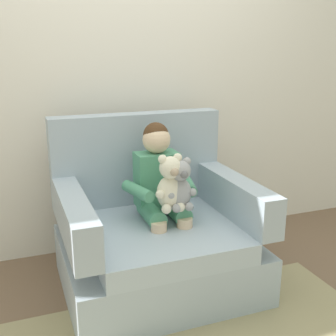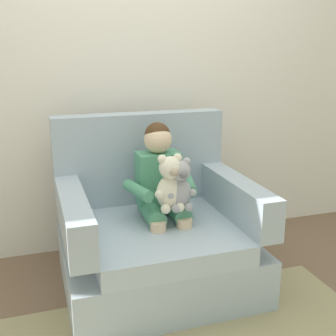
{
  "view_description": "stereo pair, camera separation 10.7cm",
  "coord_description": "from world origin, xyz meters",
  "views": [
    {
      "loc": [
        -0.78,
        -2.23,
        1.44
      ],
      "look_at": [
        0.05,
        -0.05,
        0.78
      ],
      "focal_mm": 45.58,
      "sensor_mm": 36.0,
      "label": 1
    },
    {
      "loc": [
        -0.68,
        -2.27,
        1.44
      ],
      "look_at": [
        0.05,
        -0.05,
        0.78
      ],
      "focal_mm": 45.58,
      "sensor_mm": 36.0,
      "label": 2
    }
  ],
  "objects": [
    {
      "name": "ground_plane",
      "position": [
        0.0,
        0.0,
        0.0
      ],
      "size": [
        8.0,
        8.0,
        0.0
      ],
      "primitive_type": "plane",
      "color": "brown"
    },
    {
      "name": "back_wall",
      "position": [
        0.0,
        0.73,
        1.3
      ],
      "size": [
        6.0,
        0.1,
        2.6
      ],
      "primitive_type": "cube",
      "color": "silver",
      "rests_on": "ground"
    },
    {
      "name": "armchair",
      "position": [
        0.0,
        0.05,
        0.32
      ],
      "size": [
        1.13,
        0.96,
        1.03
      ],
      "color": "#9EADBC",
      "rests_on": "ground"
    },
    {
      "name": "seated_child",
      "position": [
        0.05,
        0.08,
        0.64
      ],
      "size": [
        0.45,
        0.39,
        0.82
      ],
      "rotation": [
        0.0,
        0.0,
        0.13
      ],
      "color": "#4C9370",
      "rests_on": "armchair"
    },
    {
      "name": "plush_cream",
      "position": [
        0.05,
        -0.08,
        0.69
      ],
      "size": [
        0.2,
        0.16,
        0.33
      ],
      "rotation": [
        0.0,
        0.0,
        -0.17
      ],
      "color": "silver",
      "rests_on": "armchair"
    },
    {
      "name": "plush_grey",
      "position": [
        0.11,
        -0.09,
        0.68
      ],
      "size": [
        0.18,
        0.15,
        0.31
      ],
      "rotation": [
        0.0,
        0.0,
        0.05
      ],
      "color": "#9E9EA3",
      "rests_on": "armchair"
    }
  ]
}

